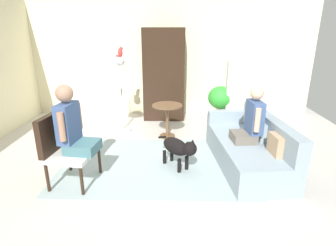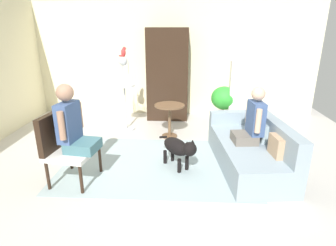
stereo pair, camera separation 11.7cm
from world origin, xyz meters
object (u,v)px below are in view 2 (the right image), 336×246
person_on_couch (253,121)px  round_end_table (170,115)px  couch (251,149)px  dog (179,148)px  person_on_armchair (72,124)px  armoire_cabinet (168,75)px  bird_cage_stand (124,91)px  potted_plant (224,101)px  column_lamp (233,97)px  armchair (64,142)px  parrot (123,52)px

person_on_couch → round_end_table: (-1.29, 1.15, -0.29)m
couch → dog: bearing=-171.6°
person_on_armchair → armoire_cabinet: size_ratio=0.44×
couch → armoire_cabinet: size_ratio=0.97×
person_on_couch → person_on_armchair: (-2.50, -0.56, 0.09)m
person_on_armchair → bird_cage_stand: size_ratio=0.60×
potted_plant → couch: bearing=-83.3°
column_lamp → potted_plant: bearing=141.1°
armchair → column_lamp: column_lamp is taller
person_on_armchair → potted_plant: person_on_armchair is taller
bird_cage_stand → potted_plant: 2.08m
dog → parrot: 2.36m
round_end_table → dog: 1.31m
dog → bird_cage_stand: 2.07m
couch → armchair: 2.77m
dog → armoire_cabinet: bearing=96.9°
parrot → bird_cage_stand: bearing=-180.0°
armchair → parrot: bearing=77.6°
couch → dog: (-1.12, -0.16, 0.06)m
round_end_table → bird_cage_stand: bearing=158.7°
couch → column_lamp: column_lamp is taller
armchair → potted_plant: size_ratio=1.10×
person_on_armchair → armoire_cabinet: (1.11, 2.95, 0.19)m
person_on_couch → armoire_cabinet: 2.78m
dog → column_lamp: 2.09m
bird_cage_stand → column_lamp: bearing=2.6°
person_on_couch → armoire_cabinet: bearing=120.4°
couch → potted_plant: potted_plant is taller
bird_cage_stand → potted_plant: (2.06, 0.24, -0.24)m
couch → person_on_armchair: size_ratio=2.19×
round_end_table → parrot: size_ratio=3.38×
armchair → dog: bearing=14.6°
couch → bird_cage_stand: (-2.26, 1.49, 0.55)m
armchair → person_on_couch: size_ratio=1.16×
round_end_table → parrot: (-0.92, 0.37, 1.15)m
dog → parrot: parrot is taller
couch → column_lamp: size_ratio=1.39×
couch → person_on_couch: person_on_couch is taller
armoire_cabinet → column_lamp: bearing=-28.8°
person_on_couch → couch: bearing=52.7°
armoire_cabinet → couch: bearing=-58.8°
round_end_table → dog: size_ratio=0.94×
dog → person_on_armchair: bearing=-163.0°
dog → couch: bearing=8.4°
couch → person_on_couch: (-0.03, -0.03, 0.47)m
armchair → potted_plant: 3.39m
armchair → person_on_couch: person_on_couch is taller
armchair → person_on_armchair: bearing=-8.0°
person_on_couch → armoire_cabinet: armoire_cabinet is taller
parrot → armoire_cabinet: 1.32m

